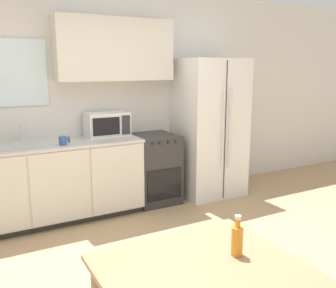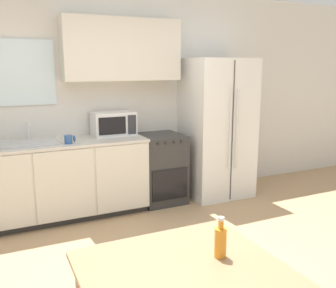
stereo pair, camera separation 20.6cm
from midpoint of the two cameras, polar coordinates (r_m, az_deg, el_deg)
name	(u,v)px [view 2 (the right image)]	position (r m, az deg, el deg)	size (l,w,h in m)	color
ground_plane	(166,284)	(3.26, 1.67, -20.61)	(12.00, 12.00, 0.00)	tan
wall_back	(98,92)	(4.75, -9.44, 7.89)	(12.00, 0.38, 2.70)	silver
kitchen_counter	(61,180)	(4.50, -14.73, -5.29)	(1.98, 0.65, 0.91)	#333333
oven_range	(160,168)	(4.88, 0.02, -3.73)	(0.56, 0.61, 0.89)	#2D2D2D
refrigerator	(217,128)	(5.12, 8.61, 2.39)	(0.85, 0.76, 1.85)	silver
kitchen_sink	(30,143)	(4.35, -19.00, 0.20)	(0.61, 0.41, 0.22)	#B7BABC
microwave	(114,124)	(4.65, -7.03, 3.08)	(0.52, 0.32, 0.29)	silver
coffee_mug	(69,139)	(4.24, -13.51, 0.69)	(0.12, 0.09, 0.10)	#335999
drink_bottle	(220,241)	(2.09, 10.91, -14.37)	(0.06, 0.06, 0.23)	orange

